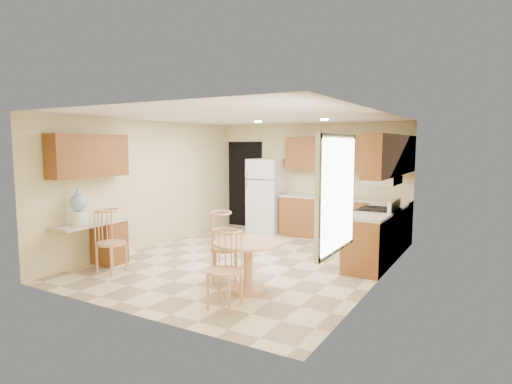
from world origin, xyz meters
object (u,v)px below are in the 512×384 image
Objects in this scene: dining_table at (248,259)px; refrigerator at (267,195)px; chair_desk at (106,236)px; chair_table_a at (221,241)px; water_crock at (79,208)px; stove at (377,234)px; chair_table_b at (220,263)px.

refrigerator is at bearing 114.94° from dining_table.
chair_table_a is at bearing 106.01° from chair_desk.
dining_table is 0.59m from chair_table_a.
chair_table_a is (1.19, -3.60, -0.22)m from refrigerator.
water_crock reaches higher than chair_desk.
chair_desk is at bearing -139.67° from stove.
water_crock is (-2.24, -0.70, 0.40)m from chair_table_a.
stove is 1.09× the size of chair_desk.
stove is 4.56m from chair_desk.
chair_table_b is (0.60, -0.89, -0.04)m from chair_table_a.
water_crock is (-2.79, -0.55, 0.56)m from dining_table.
water_crock is at bearing -76.04° from chair_desk.
refrigerator is at bearing 76.27° from water_crock.
chair_table_b is 2.41m from chair_desk.
stove is at bearing 38.09° from water_crock.
water_crock is at bearing -103.73° from refrigerator.
refrigerator is at bearing 157.01° from stove.
water_crock reaches higher than chair_table_b.
dining_table is 2.39m from chair_desk.
water_crock is (-0.45, -0.13, 0.42)m from chair_desk.
refrigerator is at bearing -72.58° from chair_table_b.
water_crock reaches higher than chair_table_a.
chair_table_b is at bearing 80.64° from chair_desk.
chair_table_a is at bearing -71.65° from refrigerator.
dining_table is 0.76m from chair_table_b.
chair_table_a reaches higher than chair_desk.
chair_desk is at bearing -169.80° from dining_table.
chair_table_a is at bearing 164.56° from dining_table.
chair_desk is (-0.60, -4.17, -0.24)m from refrigerator.
stove is at bearing 114.15° from chair_table_a.
water_crock is (-3.92, -3.08, 0.56)m from stove.
refrigerator is at bearing 170.09° from chair_desk.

